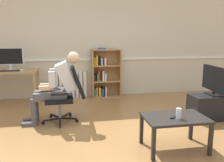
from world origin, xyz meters
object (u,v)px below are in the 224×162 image
object	(u,v)px
tv_screen	(215,80)
spare_remote	(173,117)
person_seated	(57,85)
imac_monitor	(10,57)
tv_stand	(212,107)
keyboard	(10,71)
office_chair	(68,92)
drinking_glass	(179,114)
computer_desk	(10,76)
computer_mouse	(22,70)
bookshelf	(104,74)
radiator	(69,85)
coffee_table	(175,121)

from	to	relation	value
tv_screen	spare_remote	size ratio (longest dim) A/B	5.25
person_seated	tv_screen	xyz separation A→B (m)	(2.75, -0.33, 0.06)
person_seated	tv_screen	distance (m)	2.77
imac_monitor	tv_stand	world-z (taller)	imac_monitor
keyboard	spare_remote	bearing A→B (deg)	-44.16
office_chair	drinking_glass	world-z (taller)	office_chair
office_chair	person_seated	distance (m)	0.21
imac_monitor	drinking_glass	bearing A→B (deg)	-46.32
computer_desk	tv_screen	bearing A→B (deg)	-22.92
person_seated	computer_mouse	bearing A→B (deg)	-146.88
drinking_glass	spare_remote	xyz separation A→B (m)	(-0.04, 0.06, -0.06)
person_seated	spare_remote	xyz separation A→B (m)	(1.52, -1.32, -0.19)
imac_monitor	office_chair	bearing A→B (deg)	-48.00
office_chair	drinking_glass	xyz separation A→B (m)	(1.39, -1.38, -0.01)
bookshelf	office_chair	bearing A→B (deg)	-119.01
bookshelf	office_chair	xyz separation A→B (m)	(-0.87, -1.57, -0.03)
office_chair	radiator	bearing A→B (deg)	178.85
tv_screen	spare_remote	distance (m)	1.60
keyboard	person_seated	world-z (taller)	person_seated
radiator	office_chair	world-z (taller)	office_chair
person_seated	tv_stand	xyz separation A→B (m)	(2.75, -0.33, -0.43)
person_seated	coffee_table	distance (m)	2.04
person_seated	coffee_table	bearing A→B (deg)	49.28
bookshelf	drinking_glass	xyz separation A→B (m)	(0.52, -2.95, -0.04)
imac_monitor	office_chair	size ratio (longest dim) A/B	0.57
radiator	spare_remote	xyz separation A→B (m)	(1.34, -2.99, 0.14)
imac_monitor	office_chair	world-z (taller)	imac_monitor
coffee_table	computer_desk	bearing A→B (deg)	135.40
bookshelf	coffee_table	size ratio (longest dim) A/B	1.49
imac_monitor	office_chair	distance (m)	1.90
imac_monitor	radiator	bearing A→B (deg)	14.26
computer_desk	tv_screen	distance (m)	4.14
bookshelf	radiator	distance (m)	0.90
coffee_table	radiator	bearing A→B (deg)	114.78
tv_screen	coffee_table	bearing A→B (deg)	132.54
computer_mouse	tv_screen	size ratio (longest dim) A/B	0.13
imac_monitor	person_seated	bearing A→B (deg)	-52.38
computer_mouse	person_seated	distance (m)	1.41
radiator	coffee_table	size ratio (longest dim) A/B	1.06
tv_screen	tv_stand	bearing A→B (deg)	90.00
bookshelf	coffee_table	xyz separation A→B (m)	(0.51, -2.87, -0.17)
person_seated	drinking_glass	world-z (taller)	person_seated
imac_monitor	radiator	size ratio (longest dim) A/B	0.66
coffee_table	tv_screen	bearing A→B (deg)	39.02
tv_screen	computer_desk	bearing A→B (deg)	70.60
tv_stand	tv_screen	bearing A→B (deg)	-3.52
imac_monitor	person_seated	xyz separation A→B (m)	(1.05, -1.36, -0.38)
tv_stand	coffee_table	distance (m)	1.55
computer_desk	radiator	size ratio (longest dim) A/B	1.37
bookshelf	person_seated	world-z (taller)	person_seated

